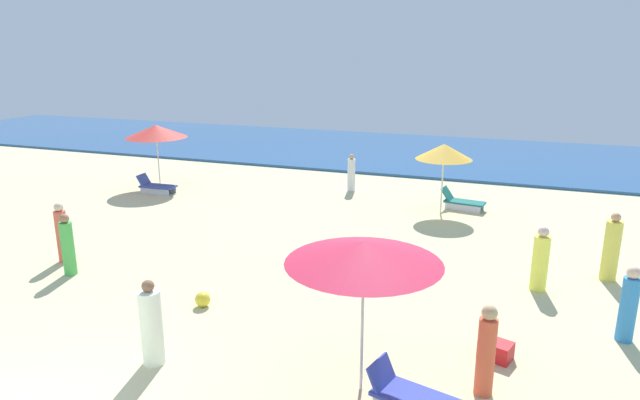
{
  "coord_description": "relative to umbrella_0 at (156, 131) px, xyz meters",
  "views": [
    {
      "loc": [
        6.74,
        -4.64,
        5.51
      ],
      "look_at": [
        1.59,
        9.54,
        1.33
      ],
      "focal_mm": 31.45,
      "sensor_mm": 36.0,
      "label": 1
    }
  ],
  "objects": [
    {
      "name": "umbrella_0",
      "position": [
        0.0,
        0.0,
        0.0
      ],
      "size": [
        2.38,
        2.38,
        2.51
      ],
      "color": "silver",
      "rests_on": "ground_plane"
    },
    {
      "name": "beachgoer_5",
      "position": [
        7.38,
        2.02,
        -1.57
      ],
      "size": [
        0.31,
        0.31,
        1.48
      ],
      "rotation": [
        0.0,
        0.0,
        3.16
      ],
      "color": "silver",
      "rests_on": "ground_plane"
    },
    {
      "name": "beach_ball_0",
      "position": [
        7.24,
        -8.66,
        -2.09
      ],
      "size": [
        0.33,
        0.33,
        0.33
      ],
      "primitive_type": "sphere",
      "color": "yellow",
      "rests_on": "ground_plane"
    },
    {
      "name": "beachgoer_0",
      "position": [
        15.66,
        -7.15,
        -1.53
      ],
      "size": [
        0.41,
        0.41,
        1.53
      ],
      "rotation": [
        0.0,
        0.0,
        2.75
      ],
      "color": "#3587D0",
      "rests_on": "ground_plane"
    },
    {
      "name": "cooler_box_1",
      "position": [
        13.37,
        -8.67,
        -2.09
      ],
      "size": [
        0.66,
        0.55,
        0.33
      ],
      "primitive_type": "cube",
      "rotation": [
        0.0,
        0.0,
        5.97
      ],
      "color": "red",
      "rests_on": "ground_plane"
    },
    {
      "name": "lounge_chair_3_0",
      "position": [
        12.2,
        -10.71,
        -2.0
      ],
      "size": [
        1.51,
        0.96,
        0.68
      ],
      "rotation": [
        0.0,
        0.0,
        1.31
      ],
      "color": "silver",
      "rests_on": "ground_plane"
    },
    {
      "name": "beachgoer_4",
      "position": [
        7.61,
        -10.91,
        -1.53
      ],
      "size": [
        0.41,
        0.41,
        1.6
      ],
      "rotation": [
        0.0,
        0.0,
        3.11
      ],
      "color": "white",
      "rests_on": "ground_plane"
    },
    {
      "name": "lounge_chair_4_0",
      "position": [
        11.7,
        0.93,
        -1.99
      ],
      "size": [
        1.55,
        0.8,
        0.73
      ],
      "rotation": [
        0.0,
        0.0,
        1.42
      ],
      "color": "silver",
      "rests_on": "ground_plane"
    },
    {
      "name": "umbrella_4",
      "position": [
        11.1,
        0.19,
        -0.14
      ],
      "size": [
        1.86,
        1.86,
        2.38
      ],
      "color": "silver",
      "rests_on": "ground_plane"
    },
    {
      "name": "ocean",
      "position": [
        6.72,
        10.7,
        -2.2
      ],
      "size": [
        60.0,
        11.32,
        0.12
      ],
      "primitive_type": "cube",
      "color": "#28568E",
      "rests_on": "ground_plane"
    },
    {
      "name": "lounge_chair_0_0",
      "position": [
        0.38,
        -0.8,
        -1.99
      ],
      "size": [
        1.47,
        0.66,
        0.7
      ],
      "rotation": [
        0.0,
        0.0,
        1.61
      ],
      "color": "silver",
      "rests_on": "ground_plane"
    },
    {
      "name": "umbrella_3",
      "position": [
        11.32,
        -10.41,
        0.15
      ],
      "size": [
        2.49,
        2.49,
        2.6
      ],
      "color": "silver",
      "rests_on": "ground_plane"
    },
    {
      "name": "beachgoer_6",
      "position": [
        2.4,
        -7.58,
        -1.49
      ],
      "size": [
        0.37,
        0.37,
        1.6
      ],
      "rotation": [
        0.0,
        0.0,
        1.86
      ],
      "color": "#E25B49",
      "rests_on": "ground_plane"
    },
    {
      "name": "beachgoer_7",
      "position": [
        13.24,
        -9.85,
        -1.49
      ],
      "size": [
        0.3,
        0.3,
        1.58
      ],
      "rotation": [
        0.0,
        0.0,
        4.69
      ],
      "color": "#E45939",
      "rests_on": "ground_plane"
    },
    {
      "name": "beachgoer_2",
      "position": [
        15.73,
        -4.04,
        -1.47
      ],
      "size": [
        0.52,
        0.52,
        1.7
      ],
      "rotation": [
        0.0,
        0.0,
        0.54
      ],
      "color": "#E3D651",
      "rests_on": "ground_plane"
    },
    {
      "name": "beachgoer_3",
      "position": [
        3.2,
        -8.23,
        -1.52
      ],
      "size": [
        0.4,
        0.4,
        1.57
      ],
      "rotation": [
        0.0,
        0.0,
        5.08
      ],
      "color": "#4DB850",
      "rests_on": "ground_plane"
    },
    {
      "name": "beachgoer_1",
      "position": [
        14.12,
        -5.23,
        -1.54
      ],
      "size": [
        0.5,
        0.5,
        1.55
      ],
      "rotation": [
        0.0,
        0.0,
        3.68
      ],
      "color": "#F9F653",
      "rests_on": "ground_plane"
    }
  ]
}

